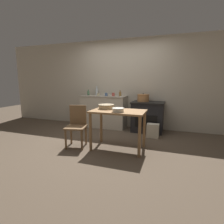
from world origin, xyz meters
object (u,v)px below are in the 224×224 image
Objects in this scene: work_table at (118,117)px; bottle_left at (120,94)px; stove at (148,117)px; stock_pot at (143,98)px; cup_center at (113,94)px; flour_sack at (153,131)px; bottle_far_left at (88,93)px; cup_center_left at (98,95)px; cup_center_right at (106,94)px; chair at (77,125)px; mixing_bowl_small at (118,110)px; bottle_mid_left at (97,91)px; mixing_bowl_large at (106,106)px.

bottle_left is (-0.42, 1.54, 0.34)m from work_table.
stock_pot is (-0.14, 0.05, 0.50)m from stove.
stock_pot is 0.85m from cup_center.
stove reaches higher than work_table.
stove reaches higher than flour_sack.
bottle_far_left is 1.01m from bottle_left.
cup_center_left is 0.23m from cup_center_right.
chair is 3.72× the size of mixing_bowl_small.
bottle_far_left is (-0.56, 1.67, 0.54)m from chair.
bottle_left reaches higher than cup_center_right.
chair is 3.09× the size of bottle_mid_left.
work_table is 2.11m from bottle_mid_left.
cup_center is at bearing 157.44° from flour_sack.
bottle_left reaches higher than mixing_bowl_large.
mixing_bowl_small is (-0.19, -1.67, -0.08)m from stock_pot.
work_table is 11.18× the size of cup_center.
stove is at bearing 0.29° from cup_center.
bottle_mid_left reaches higher than cup_center_right.
work_table is (-0.38, -1.47, 0.25)m from stove.
flour_sack is 1.46× the size of mixing_bowl_small.
cup_center is at bearing 15.28° from cup_center_left.
cup_center_left is (-0.72, 1.23, 0.14)m from mixing_bowl_large.
stock_pot is at bearing 162.21° from stove.
bottle_mid_left is (-0.79, 0.15, 0.04)m from bottle_left.
chair is 10.29× the size of cup_center_right.
work_table is 12.69× the size of cup_center_right.
work_table is at bearing -60.85° from cup_center_right.
cup_center_right is at bearing 160.45° from flour_sack.
bottle_left reaches higher than cup_center.
chair is 1.69m from cup_center.
cup_center_left reaches higher than chair.
flour_sack is 1.53m from cup_center.
chair is 2.66× the size of stock_pot.
work_table is 3.19× the size of mixing_bowl_large.
stove is 1.54m from work_table.
cup_center is at bearing -176.50° from stock_pot.
bottle_left is 0.62m from cup_center_left.
bottle_left is (-1.01, 0.57, 0.84)m from flour_sack.
flour_sack is at bearing 59.07° from work_table.
bottle_left is 0.20m from cup_center.
flour_sack is at bearing -19.55° from cup_center_right.
cup_center_right is at bearing 178.47° from cup_center.
bottle_far_left is at bearing 178.75° from stock_pot.
mixing_bowl_small is 2.24m from bottle_mid_left.
flour_sack is at bearing -13.39° from cup_center_left.
mixing_bowl_large reaches higher than chair.
bottle_left reaches higher than chair.
bottle_far_left is at bearing 179.07° from bottle_left.
cup_center is (-0.65, 1.62, 0.15)m from mixing_bowl_small.
bottle_far_left is 0.26m from bottle_mid_left.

